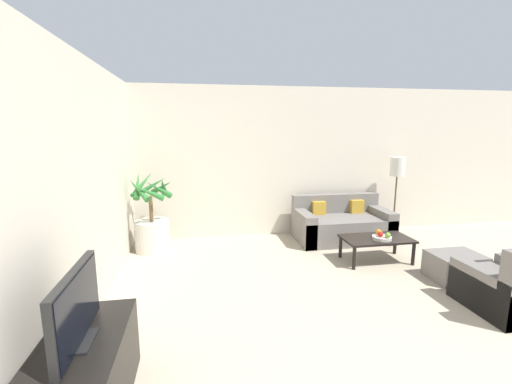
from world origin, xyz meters
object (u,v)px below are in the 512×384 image
television (76,308)px  apple_red (380,234)px  tv_console (83,380)px  armchair (509,289)px  sofa_loveseat (342,225)px  potted_palm (152,226)px  apple_green (388,235)px  coffee_table (377,241)px  orange_fruit (379,232)px  ottoman (455,266)px  floor_lamp (397,171)px  fruit_bowl (382,238)px

television → apple_red: (3.40, 2.17, -0.36)m
tv_console → armchair: size_ratio=1.42×
sofa_loveseat → armchair: size_ratio=2.02×
television → potted_palm: bearing=88.9°
sofa_loveseat → apple_red: (0.09, -1.14, 0.18)m
television → sofa_loveseat: bearing=44.9°
television → apple_green: (3.48, 2.10, -0.36)m
sofa_loveseat → apple_red: size_ratio=20.59×
potted_palm → apple_green: 3.63m
television → sofa_loveseat: television is taller
coffee_table → apple_red: size_ratio=12.72×
potted_palm → television: bearing=-91.1°
apple_red → orange_fruit: bearing=74.1°
coffee_table → ottoman: size_ratio=1.58×
potted_palm → coffee_table: potted_palm is taller
potted_palm → apple_red: bearing=-19.0°
sofa_loveseat → floor_lamp: (1.14, 0.21, 0.91)m
orange_fruit → armchair: bearing=-67.4°
floor_lamp → coffee_table: bearing=-130.0°
television → coffee_table: size_ratio=0.80×
floor_lamp → orange_fruit: (-1.03, -1.26, -0.73)m
tv_console → fruit_bowl: size_ratio=4.18×
sofa_loveseat → coffee_table: (0.09, -1.05, 0.05)m
tv_console → ottoman: tv_console is taller
television → apple_green: bearing=31.1°
potted_palm → coffee_table: (3.34, -1.05, -0.10)m
tv_console → sofa_loveseat: (3.32, 3.31, -0.01)m
ottoman → armchair: bearing=-91.7°
potted_palm → floor_lamp: (4.40, 0.21, 0.76)m
potted_palm → floor_lamp: bearing=2.7°
tv_console → orange_fruit: bearing=33.4°
television → apple_green: size_ratio=10.04×
coffee_table → floor_lamp: bearing=50.0°
tv_console → ottoman: 4.38m
apple_red → tv_console: bearing=-147.5°
tv_console → apple_red: size_ratio=14.51×
coffee_table → fruit_bowl: 0.11m
television → orange_fruit: size_ratio=9.94×
floor_lamp → fruit_bowl: floor_lamp is taller
armchair → tv_console: bearing=-170.4°
sofa_loveseat → potted_palm: bearing=179.9°
television → floor_lamp: (4.46, 3.52, 0.37)m
armchair → orange_fruit: bearing=112.6°
ottoman → tv_console: bearing=-159.9°
television → armchair: size_ratio=1.00×
armchair → apple_red: bearing=114.9°
tv_console → television: 0.53m
tv_console → fruit_bowl: tv_console is taller
coffee_table → fruit_bowl: fruit_bowl is taller
ottoman → apple_red: bearing=137.1°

